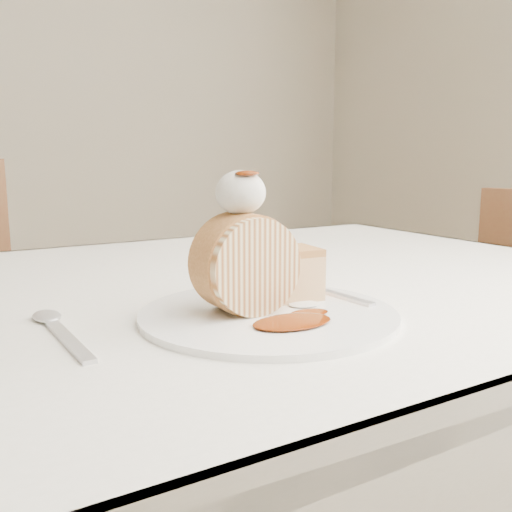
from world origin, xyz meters
TOP-DOWN VIEW (x-y plane):
  - table at (0.00, 0.20)m, footprint 1.40×0.90m
  - plate at (0.01, 0.01)m, footprint 0.32×0.32m
  - roulade_slice at (-0.01, 0.02)m, footprint 0.11×0.06m
  - cake_chunk at (0.07, 0.04)m, footprint 0.07×0.07m
  - whipped_cream at (-0.01, 0.03)m, footprint 0.06×0.06m
  - caramel_drizzle at (-0.01, 0.02)m, footprint 0.03×0.02m
  - caramel_pool at (0.01, -0.05)m, footprint 0.10×0.07m
  - fork at (0.12, 0.02)m, footprint 0.03×0.17m
  - spoon at (-0.20, 0.03)m, footprint 0.03×0.18m

SIDE VIEW (x-z plane):
  - table at x=0.00m, z-range 0.29..1.04m
  - spoon at x=-0.20m, z-range 0.75..0.75m
  - plate at x=0.01m, z-range 0.75..0.76m
  - fork at x=0.12m, z-range 0.76..0.76m
  - caramel_pool at x=0.01m, z-range 0.76..0.76m
  - cake_chunk at x=0.07m, z-range 0.76..0.81m
  - roulade_slice at x=-0.01m, z-range 0.76..0.86m
  - whipped_cream at x=-0.01m, z-range 0.86..0.91m
  - caramel_drizzle at x=-0.01m, z-range 0.91..0.92m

